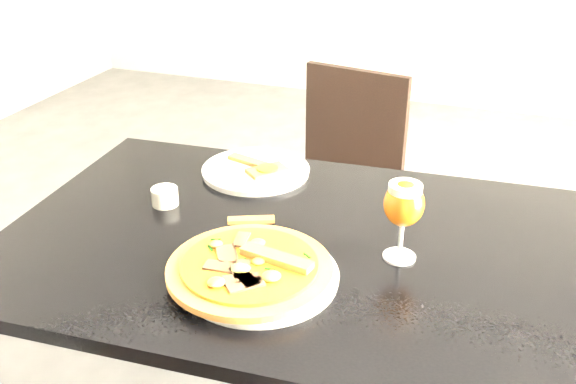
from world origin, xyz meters
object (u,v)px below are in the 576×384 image
at_px(chair_far, 338,185).
at_px(beer_glass, 404,204).
at_px(dining_table, 291,274).
at_px(pizza, 250,267).

height_order(chair_far, beer_glass, beer_glass).
bearing_deg(beer_glass, dining_table, -179.36).
distance_m(dining_table, beer_glass, 0.31).
distance_m(chair_far, beer_glass, 0.99).
bearing_deg(beer_glass, pizza, -146.06).
height_order(dining_table, pizza, pizza).
xyz_separation_m(dining_table, chair_far, (-0.12, 0.83, -0.20)).
relative_size(chair_far, beer_glass, 5.10).
bearing_deg(chair_far, pizza, -73.58).
xyz_separation_m(dining_table, beer_glass, (0.22, 0.00, 0.21)).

